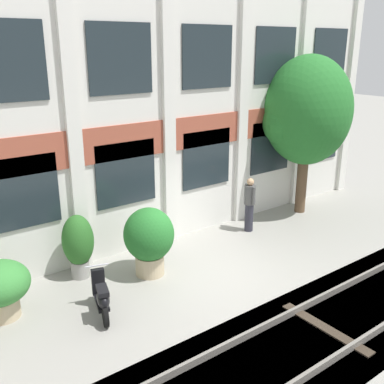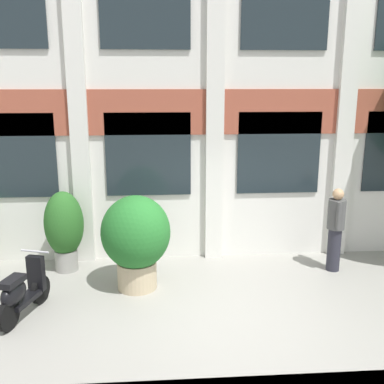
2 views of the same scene
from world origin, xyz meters
name	(u,v)px [view 2 (image 2 of 2)]	position (x,y,z in m)	size (l,w,h in m)	color
ground_plane	(231,313)	(0.00, 0.00, 0.00)	(80.00, 80.00, 0.00)	gray
apartment_facade	(214,80)	(0.00, 2.75, 3.72)	(16.62, 0.64, 7.47)	silver
potted_plant_fluted_column	(64,225)	(-3.03, 1.98, 0.94)	(0.77, 0.77, 1.63)	gray
potted_plant_ribbed_drum	(136,237)	(-1.57, 1.07, 0.98)	(1.25, 1.25, 1.74)	tan
scooter_second_parked	(22,292)	(-3.35, 0.10, 0.44)	(0.64, 1.35, 0.98)	black
resident_by_doorway	(336,227)	(2.32, 1.59, 0.91)	(0.34, 0.52, 1.69)	#282833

